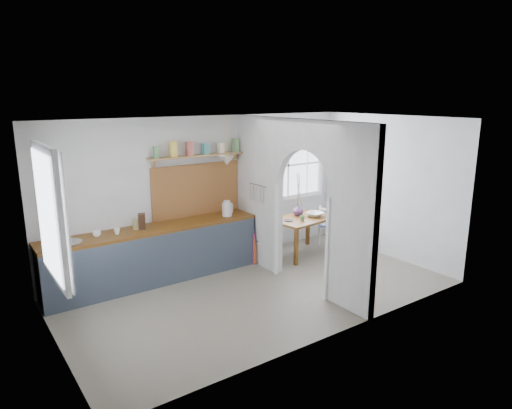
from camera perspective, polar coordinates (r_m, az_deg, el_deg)
floor at (r=7.14m, az=0.43°, el=-10.77°), size 5.80×3.20×0.01m
ceiling at (r=6.52m, az=0.47°, el=10.55°), size 5.80×3.20×0.01m
walls at (r=6.71m, az=0.45°, el=-0.61°), size 5.81×3.21×2.60m
partition at (r=7.14m, az=4.76°, el=1.46°), size 0.12×3.20×2.60m
kitchen_window at (r=5.52m, az=-24.55°, el=-1.22°), size 0.10×1.16×1.50m
nook_window at (r=8.94m, az=4.03°, el=4.89°), size 1.76×0.10×1.30m
counter at (r=7.55m, az=-12.57°, el=-6.00°), size 3.50×0.60×0.90m
sink at (r=7.04m, az=-22.49°, el=-4.47°), size 0.40×0.40×0.02m
backsplash at (r=7.91m, az=-7.43°, el=1.83°), size 1.65×0.03×0.90m
shelf at (r=7.73m, az=-7.28°, el=6.43°), size 1.75×0.20×0.21m
pendant_lamp at (r=7.62m, az=-3.68°, el=5.52°), size 0.26×0.26×0.16m
utensil_rail at (r=7.74m, az=0.25°, el=2.44°), size 0.02×0.50×0.02m
dining_table at (r=8.63m, az=5.82°, el=-3.95°), size 1.22×0.89×0.71m
chair_left at (r=8.16m, az=1.25°, el=-4.48°), size 0.46×0.46×0.83m
chair_right at (r=9.21m, az=9.40°, el=-2.59°), size 0.46×0.46×0.82m
kettle at (r=7.88m, az=-3.66°, el=-0.47°), size 0.27×0.24×0.27m
mug_a at (r=7.18m, az=-16.98°, el=-3.21°), size 0.11×0.11×0.09m
mug_b at (r=7.15m, az=-19.28°, el=-3.44°), size 0.14×0.14×0.09m
knife_block at (r=7.34m, az=-14.08°, el=-2.06°), size 0.16×0.18×0.24m
jar at (r=7.34m, az=-14.75°, el=-2.37°), size 0.13×0.13×0.17m
towel_magenta at (r=8.09m, az=-0.25°, el=-5.69°), size 0.02×0.03×0.60m
towel_orange at (r=8.07m, az=-0.11°, el=-5.92°), size 0.02×0.03×0.46m
bowl at (r=8.66m, az=7.36°, el=-1.21°), size 0.36×0.36×0.08m
table_cup at (r=8.35m, az=5.82°, el=-1.70°), size 0.11×0.11×0.09m
plate at (r=8.31m, az=4.11°, el=-1.99°), size 0.20×0.20×0.01m
vase at (r=8.67m, az=5.28°, el=-0.68°), size 0.25×0.25×0.21m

